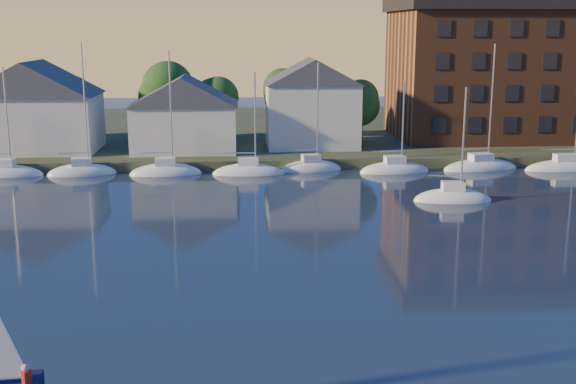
{
  "coord_description": "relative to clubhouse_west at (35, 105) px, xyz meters",
  "views": [
    {
      "loc": [
        -0.15,
        -21.18,
        13.95
      ],
      "look_at": [
        2.8,
        22.0,
        4.13
      ],
      "focal_mm": 45.0,
      "sensor_mm": 36.0,
      "label": 1
    }
  ],
  "objects": [
    {
      "name": "moored_fleet",
      "position": [
        18.0,
        -9.0,
        -5.83
      ],
      "size": [
        79.5,
        2.4,
        12.05
      ],
      "color": "silver",
      "rests_on": "ground"
    },
    {
      "name": "clubhouse_centre",
      "position": [
        16.0,
        -1.0,
        -0.8
      ],
      "size": [
        11.55,
        8.4,
        8.08
      ],
      "color": "silver",
      "rests_on": "shoreline_land"
    },
    {
      "name": "clubhouse_east",
      "position": [
        30.0,
        1.0,
        0.07
      ],
      "size": [
        10.5,
        8.4,
        9.8
      ],
      "color": "silver",
      "rests_on": "shoreline_land"
    },
    {
      "name": "clubhouse_west",
      "position": [
        0.0,
        0.0,
        0.0
      ],
      "size": [
        13.65,
        9.45,
        9.64
      ],
      "color": "silver",
      "rests_on": "shoreline_land"
    },
    {
      "name": "tree_line",
      "position": [
        24.0,
        5.0,
        1.24
      ],
      "size": [
        93.4,
        5.4,
        8.9
      ],
      "color": "#372619",
      "rests_on": "shoreline_land"
    },
    {
      "name": "condo_block",
      "position": [
        56.0,
        6.95,
        3.86
      ],
      "size": [
        31.0,
        17.0,
        17.4
      ],
      "color": "brown",
      "rests_on": "shoreline_land"
    },
    {
      "name": "wooden_dock",
      "position": [
        22.0,
        -6.0,
        -5.93
      ],
      "size": [
        120.0,
        3.0,
        1.0
      ],
      "primitive_type": "cube",
      "color": "brown",
      "rests_on": "ground"
    },
    {
      "name": "drifting_sailboat_right",
      "position": [
        39.4,
        -22.2,
        -5.83
      ],
      "size": [
        6.61,
        2.74,
        10.48
      ],
      "rotation": [
        0.0,
        0.0,
        -0.09
      ],
      "color": "silver",
      "rests_on": "ground"
    },
    {
      "name": "shoreline_land",
      "position": [
        22.0,
        17.0,
        -5.93
      ],
      "size": [
        160.0,
        50.0,
        2.0
      ],
      "primitive_type": "cube",
      "color": "#323B22",
      "rests_on": "ground"
    }
  ]
}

